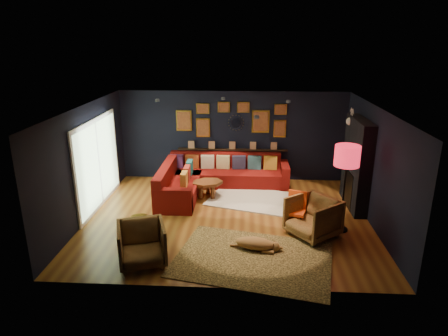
# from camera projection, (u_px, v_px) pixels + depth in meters

# --- Properties ---
(floor) EXTENTS (6.50, 6.50, 0.00)m
(floor) POSITION_uv_depth(u_px,v_px,m) (228.00, 218.00, 9.37)
(floor) COLOR brown
(floor) RESTS_ON ground
(room_walls) EXTENTS (6.50, 6.50, 6.50)m
(room_walls) POSITION_uv_depth(u_px,v_px,m) (228.00, 153.00, 8.87)
(room_walls) COLOR black
(room_walls) RESTS_ON ground
(sectional) EXTENTS (3.41, 2.69, 0.86)m
(sectional) POSITION_uv_depth(u_px,v_px,m) (209.00, 178.00, 11.02)
(sectional) COLOR maroon
(sectional) RESTS_ON ground
(ledge) EXTENTS (3.20, 0.12, 0.04)m
(ledge) POSITION_uv_depth(u_px,v_px,m) (232.00, 149.00, 11.62)
(ledge) COLOR black
(ledge) RESTS_ON room_walls
(gallery_wall) EXTENTS (3.15, 0.04, 1.02)m
(gallery_wall) POSITION_uv_depth(u_px,v_px,m) (232.00, 119.00, 11.38)
(gallery_wall) COLOR yellow
(gallery_wall) RESTS_ON room_walls
(sunburst_mirror) EXTENTS (0.47, 0.16, 0.47)m
(sunburst_mirror) POSITION_uv_depth(u_px,v_px,m) (236.00, 123.00, 11.41)
(sunburst_mirror) COLOR silver
(sunburst_mirror) RESTS_ON room_walls
(fireplace) EXTENTS (0.31, 1.60, 2.20)m
(fireplace) POSITION_uv_depth(u_px,v_px,m) (356.00, 167.00, 9.73)
(fireplace) COLOR black
(fireplace) RESTS_ON ground
(deer_head) EXTENTS (0.50, 0.28, 0.45)m
(deer_head) POSITION_uv_depth(u_px,v_px,m) (357.00, 121.00, 9.88)
(deer_head) COLOR white
(deer_head) RESTS_ON fireplace
(sliding_door) EXTENTS (0.06, 2.80, 2.20)m
(sliding_door) POSITION_uv_depth(u_px,v_px,m) (98.00, 163.00, 9.77)
(sliding_door) COLOR white
(sliding_door) RESTS_ON ground
(ceiling_spots) EXTENTS (3.30, 2.50, 0.06)m
(ceiling_spots) POSITION_uv_depth(u_px,v_px,m) (230.00, 104.00, 9.32)
(ceiling_spots) COLOR black
(ceiling_spots) RESTS_ON room_walls
(shag_rug) EXTENTS (2.53, 2.13, 0.03)m
(shag_rug) POSITION_uv_depth(u_px,v_px,m) (252.00, 199.00, 10.40)
(shag_rug) COLOR beige
(shag_rug) RESTS_ON ground
(leopard_rug) EXTENTS (3.29, 2.65, 0.02)m
(leopard_rug) POSITION_uv_depth(u_px,v_px,m) (253.00, 259.00, 7.63)
(leopard_rug) COLOR tan
(leopard_rug) RESTS_ON ground
(coffee_table) EXTENTS (0.99, 0.87, 0.42)m
(coffee_table) POSITION_uv_depth(u_px,v_px,m) (207.00, 184.00, 10.46)
(coffee_table) COLOR #5C2F18
(coffee_table) RESTS_ON shag_rug
(pouf) EXTENTS (0.49, 0.49, 0.32)m
(pouf) POSITION_uv_depth(u_px,v_px,m) (175.00, 203.00, 9.71)
(pouf) COLOR maroon
(pouf) RESTS_ON shag_rug
(armchair_left) EXTENTS (1.05, 1.02, 0.87)m
(armchair_left) POSITION_uv_depth(u_px,v_px,m) (142.00, 242.00, 7.37)
(armchair_left) COLOR #C9863F
(armchair_left) RESTS_ON ground
(armchair_right) EXTENTS (1.23, 1.24, 0.94)m
(armchair_right) POSITION_uv_depth(u_px,v_px,m) (313.00, 215.00, 8.40)
(armchair_right) COLOR #C9863F
(armchair_right) RESTS_ON ground
(gold_stool) EXTENTS (0.36, 0.36, 0.45)m
(gold_stool) POSITION_uv_depth(u_px,v_px,m) (140.00, 226.00, 8.45)
(gold_stool) COLOR yellow
(gold_stool) RESTS_ON ground
(orange_chair) EXTENTS (0.50, 0.50, 0.85)m
(orange_chair) POSITION_uv_depth(u_px,v_px,m) (296.00, 207.00, 8.72)
(orange_chair) COLOR black
(orange_chair) RESTS_ON ground
(floor_lamp) EXTENTS (0.53, 0.53, 1.92)m
(floor_lamp) POSITION_uv_depth(u_px,v_px,m) (347.00, 159.00, 8.27)
(floor_lamp) COLOR black
(floor_lamp) RESTS_ON ground
(dog) EXTENTS (1.14, 0.72, 0.33)m
(dog) POSITION_uv_depth(u_px,v_px,m) (255.00, 241.00, 7.92)
(dog) COLOR #9D673A
(dog) RESTS_ON leopard_rug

